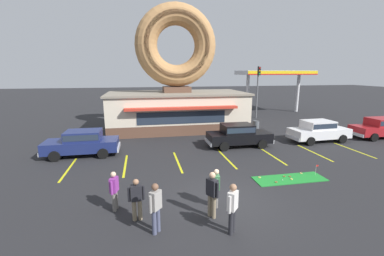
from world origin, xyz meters
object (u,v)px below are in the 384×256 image
pedestrian_hooded_kid (156,206)px  pedestrian_crossing_woman (114,189)px  car_navy (82,142)px  putting_flag_pin (317,167)px  car_red (381,127)px  pedestrian_blue_sweater_man (137,198)px  trash_bin (256,126)px  pedestrian_clipboard_woman (233,206)px  car_black (238,134)px  golf_ball (283,180)px  car_white (318,130)px  pedestrian_leather_jacket_man (212,192)px  pedestrian_beanie_man (216,186)px  traffic_light_pole (258,85)px

pedestrian_hooded_kid → pedestrian_crossing_woman: pedestrian_hooded_kid is taller
car_navy → pedestrian_hooded_kid: pedestrian_hooded_kid is taller
putting_flag_pin → car_red: size_ratio=0.12×
putting_flag_pin → pedestrian_blue_sweater_man: (-8.90, -2.32, 0.42)m
pedestrian_hooded_kid → trash_bin: pedestrian_hooded_kid is taller
pedestrian_clipboard_woman → pedestrian_crossing_woman: 4.49m
car_black → pedestrian_crossing_woman: size_ratio=2.95×
car_navy → car_black: same height
car_red → pedestrian_clipboard_woman: 18.53m
golf_ball → pedestrian_blue_sweater_man: 7.22m
car_white → pedestrian_blue_sweater_man: size_ratio=2.97×
car_navy → pedestrian_blue_sweater_man: size_ratio=2.92×
putting_flag_pin → pedestrian_leather_jacket_man: (-6.24, -2.64, 0.53)m
golf_ball → pedestrian_blue_sweater_man: size_ratio=0.03×
pedestrian_blue_sweater_man → pedestrian_beanie_man: bearing=7.0°
pedestrian_beanie_man → traffic_light_pole: size_ratio=0.27×
pedestrian_hooded_kid → pedestrian_clipboard_woman: size_ratio=1.01×
golf_ball → putting_flag_pin: bearing=7.8°
pedestrian_leather_jacket_man → trash_bin: size_ratio=1.78×
pedestrian_hooded_kid → pedestrian_leather_jacket_man: 2.11m
putting_flag_pin → pedestrian_leather_jacket_man: 6.80m
golf_ball → car_black: size_ratio=0.01×
golf_ball → car_red: 13.55m
car_navy → pedestrian_beanie_man: bearing=-50.0°
trash_bin → pedestrian_blue_sweater_man: bearing=-129.9°
car_black → pedestrian_clipboard_woman: pedestrian_clipboard_woman is taller
pedestrian_crossing_woman → trash_bin: (10.96, 11.24, -0.35)m
pedestrian_beanie_man → trash_bin: size_ratio=1.58×
golf_ball → car_red: size_ratio=0.01×
car_white → pedestrian_blue_sweater_man: car_white is taller
traffic_light_pole → golf_ball: bearing=-110.8°
car_black → car_white: 6.43m
car_black → trash_bin: bearing=51.6°
pedestrian_leather_jacket_man → pedestrian_beanie_man: bearing=62.9°
car_black → car_white: bearing=0.8°
car_white → putting_flag_pin: bearing=-127.2°
car_navy → pedestrian_beanie_man: (6.44, -7.68, -0.03)m
car_black → pedestrian_beanie_man: car_black is taller
car_black → pedestrian_beanie_man: (-3.90, -7.70, -0.03)m
car_white → pedestrian_hooded_kid: bearing=-144.6°
golf_ball → car_navy: bearing=149.8°
pedestrian_leather_jacket_man → car_navy: bearing=126.0°
car_red → pedestrian_leather_jacket_man: size_ratio=2.64×
pedestrian_crossing_woman → traffic_light_pole: bearing=51.5°
putting_flag_pin → traffic_light_pole: 16.93m
car_white → trash_bin: 5.11m
trash_bin → car_white: bearing=-50.9°
pedestrian_blue_sweater_man → car_white: bearing=31.5°
golf_ball → pedestrian_crossing_woman: bearing=-171.4°
putting_flag_pin → car_black: size_ratio=0.12×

